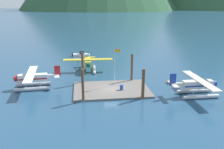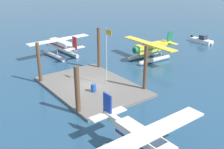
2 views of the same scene
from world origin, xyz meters
TOP-DOWN VIEW (x-y plane):
  - ground_plane at (0.00, 0.00)m, footprint 1200.00×1200.00m
  - dock_platform at (0.00, 0.00)m, footprint 12.60×8.79m
  - piling_near_left at (-4.78, -4.15)m, footprint 0.41×0.41m
  - piling_near_right at (4.36, -4.24)m, footprint 0.48×0.48m
  - piling_far_left at (-4.68, 4.25)m, footprint 0.44×0.44m
  - piling_far_right at (4.35, 4.26)m, footprint 0.41×0.41m
  - flagpole at (0.90, 1.61)m, footprint 0.95×0.10m
  - fuel_drum at (1.61, -0.75)m, footprint 0.62×0.62m
  - mooring_buoy at (10.91, 2.44)m, footprint 0.64×0.64m
  - seaplane_cream_stbd_aft at (13.22, -4.18)m, footprint 7.98×10.41m
  - seaplane_yellow_bow_left at (-3.46, 12.58)m, footprint 10.45×7.98m
  - seaplane_white_port_fwd at (-13.26, 2.72)m, footprint 7.97×10.48m
  - boat_white_open_north at (-4.86, 27.68)m, footprint 4.89×1.58m

SIDE VIEW (x-z plane):
  - ground_plane at x=0.00m, z-range 0.00..0.00m
  - dock_platform at x=0.00m, z-range 0.00..0.30m
  - mooring_buoy at x=10.91m, z-range 0.00..0.64m
  - boat_white_open_north at x=-4.86m, z-range -0.26..1.24m
  - fuel_drum at x=1.61m, z-range 0.30..1.18m
  - seaplane_cream_stbd_aft at x=13.22m, z-range -0.34..3.50m
  - seaplane_yellow_bow_left at x=-3.46m, z-range -0.34..3.50m
  - seaplane_white_port_fwd at x=-13.26m, z-range -0.34..3.50m
  - piling_near_right at x=4.36m, z-range 0.00..4.76m
  - piling_near_left at x=-4.78m, z-range 0.00..5.00m
  - piling_far_right at x=4.35m, z-range 0.00..5.29m
  - piling_far_left at x=-4.68m, z-range 0.00..5.74m
  - flagpole at x=0.90m, z-range 1.07..7.69m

